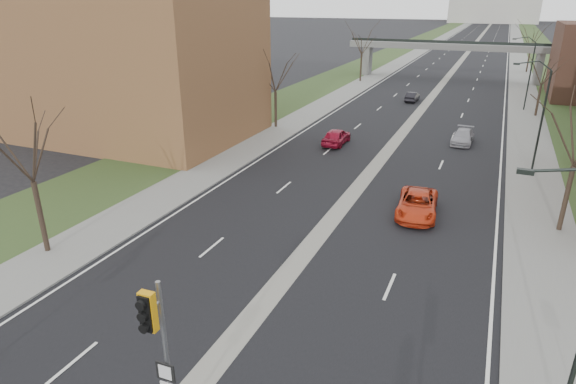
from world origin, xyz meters
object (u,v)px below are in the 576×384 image
Objects in this scene: signal_pole_median at (157,337)px; car_left_far at (412,97)px; car_left_near at (336,136)px; car_right_mid at (463,137)px; car_right_near at (417,204)px.

car_left_far is at bearing 90.32° from signal_pole_median.
car_left_far is (3.01, 23.94, -0.15)m from car_left_near.
car_left_near reaches higher than car_right_mid.
car_left_far is 20.43m from car_right_mid.
car_left_near is 0.86× the size of car_right_near.
signal_pole_median is 1.22× the size of car_right_mid.
car_right_mid is (5.61, 38.90, -3.22)m from signal_pole_median.
car_right_mid is (8.03, -18.79, 0.03)m from car_left_far.
car_left_near is at bearing 84.78° from car_left_far.
car_right_mid is at bearing -155.01° from car_left_near.
signal_pole_median is 1.23× the size of car_left_near.
car_right_near reaches higher than car_right_mid.
signal_pole_median is at bearing -96.64° from car_right_mid.
car_right_near is at bearing 126.11° from car_left_near.
car_right_near is (4.34, 20.37, -3.15)m from signal_pole_median.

